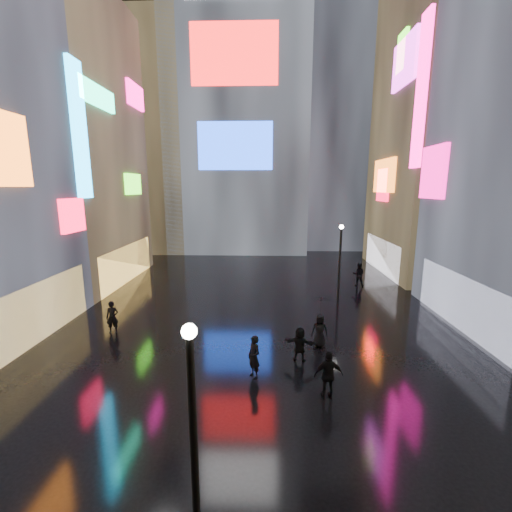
{
  "coord_description": "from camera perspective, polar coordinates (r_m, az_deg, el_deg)",
  "views": [
    {
      "loc": [
        0.41,
        -1.22,
        7.67
      ],
      "look_at": [
        0.0,
        12.0,
        5.0
      ],
      "focal_mm": 24.0,
      "sensor_mm": 36.0,
      "label": 1
    }
  ],
  "objects": [
    {
      "name": "pedestrian_5",
      "position": [
        15.87,
        7.3,
        -14.39
      ],
      "size": [
        1.53,
        0.83,
        1.57
      ],
      "primitive_type": "imported",
      "rotation": [
        0.0,
        0.0,
        2.88
      ],
      "color": "black",
      "rests_on": "ground"
    },
    {
      "name": "lamp_near",
      "position": [
        7.67,
        -10.42,
        -26.81
      ],
      "size": [
        0.3,
        0.3,
        5.2
      ],
      "color": "black",
      "rests_on": "ground"
    },
    {
      "name": "building_right_far",
      "position": [
        35.45,
        29.79,
        20.23
      ],
      "size": [
        10.28,
        12.0,
        28.0
      ],
      "color": "black",
      "rests_on": "ground"
    },
    {
      "name": "building_left_far",
      "position": [
        31.95,
        -30.38,
        15.86
      ],
      "size": [
        10.28,
        12.0,
        22.0
      ],
      "color": "black",
      "rests_on": "ground"
    },
    {
      "name": "umbrella_2",
      "position": [
        16.83,
        10.74,
        -8.11
      ],
      "size": [
        1.29,
        1.3,
        0.94
      ],
      "primitive_type": "imported",
      "rotation": [
        0.0,
        0.0,
        3.44
      ],
      "color": "black",
      "rests_on": "pedestrian_4"
    },
    {
      "name": "pedestrian_6",
      "position": [
        20.0,
        -22.81,
        -9.4
      ],
      "size": [
        0.7,
        0.52,
        1.74
      ],
      "primitive_type": "imported",
      "rotation": [
        0.0,
        0.0,
        0.17
      ],
      "color": "black",
      "rests_on": "ground"
    },
    {
      "name": "tower_flank_left",
      "position": [
        45.87,
        -17.39,
        17.59
      ],
      "size": [
        10.0,
        10.0,
        26.0
      ],
      "primitive_type": "cube",
      "color": "black",
      "rests_on": "ground"
    },
    {
      "name": "ground",
      "position": [
        22.57,
        0.63,
        -8.46
      ],
      "size": [
        140.0,
        140.0,
        0.0
      ],
      "primitive_type": "plane",
      "color": "black",
      "rests_on": "ground"
    },
    {
      "name": "pedestrian_8",
      "position": [
        14.5,
        -0.32,
        -16.47
      ],
      "size": [
        0.73,
        0.77,
        1.78
      ],
      "primitive_type": "imported",
      "rotation": [
        0.0,
        0.0,
        5.36
      ],
      "color": "black",
      "rests_on": "ground"
    },
    {
      "name": "pedestrian_3",
      "position": [
        13.52,
        11.98,
        -18.82
      ],
      "size": [
        1.11,
        0.55,
        1.83
      ],
      "primitive_type": "imported",
      "rotation": [
        0.0,
        0.0,
        3.24
      ],
      "color": "black",
      "rests_on": "ground"
    },
    {
      "name": "pedestrian_7",
      "position": [
        28.09,
        16.73,
        -2.97
      ],
      "size": [
        1.04,
        0.89,
        1.85
      ],
      "primitive_type": "imported",
      "rotation": [
        0.0,
        0.0,
        2.91
      ],
      "color": "black",
      "rests_on": "ground"
    },
    {
      "name": "tower_flank_right",
      "position": [
        48.89,
        12.82,
        22.15
      ],
      "size": [
        12.0,
        12.0,
        34.0
      ],
      "primitive_type": "cube",
      "color": "black",
      "rests_on": "ground"
    },
    {
      "name": "tower_main",
      "position": [
        47.24,
        -2.76,
        27.8
      ],
      "size": [
        16.0,
        14.2,
        42.0
      ],
      "color": "black",
      "rests_on": "ground"
    },
    {
      "name": "pedestrian_4",
      "position": [
        17.3,
        10.58,
        -12.14
      ],
      "size": [
        0.9,
        0.69,
        1.63
      ],
      "primitive_type": "imported",
      "rotation": [
        0.0,
        0.0,
        -0.24
      ],
      "color": "black",
      "rests_on": "ground"
    },
    {
      "name": "lamp_far",
      "position": [
        24.03,
        13.82,
        -0.27
      ],
      "size": [
        0.3,
        0.3,
        5.2
      ],
      "color": "black",
      "rests_on": "ground"
    }
  ]
}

